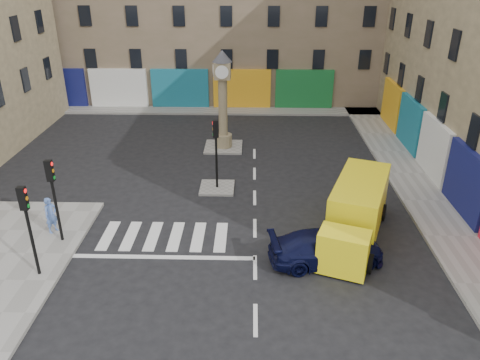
{
  "coord_description": "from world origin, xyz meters",
  "views": [
    {
      "loc": [
        -0.21,
        -14.32,
        11.07
      ],
      "look_at": [
        -0.7,
        4.89,
        2.0
      ],
      "focal_mm": 35.0,
      "sensor_mm": 36.0,
      "label": 1
    }
  ],
  "objects_px": {
    "traffic_light_island": "(216,143)",
    "traffic_light_left_far": "(53,188)",
    "clock_pillar": "(223,94)",
    "navy_sedan": "(326,248)",
    "traffic_light_left_near": "(27,217)",
    "pedestrian_blue": "(51,215)",
    "yellow_van": "(356,212)"
  },
  "relations": [
    {
      "from": "clock_pillar",
      "to": "pedestrian_blue",
      "type": "distance_m",
      "value": 13.03
    },
    {
      "from": "traffic_light_island",
      "to": "navy_sedan",
      "type": "relative_size",
      "value": 0.8
    },
    {
      "from": "navy_sedan",
      "to": "yellow_van",
      "type": "relative_size",
      "value": 0.67
    },
    {
      "from": "traffic_light_left_far",
      "to": "pedestrian_blue",
      "type": "relative_size",
      "value": 2.24
    },
    {
      "from": "traffic_light_left_far",
      "to": "yellow_van",
      "type": "relative_size",
      "value": 0.54
    },
    {
      "from": "yellow_van",
      "to": "traffic_light_island",
      "type": "bearing_deg",
      "value": 165.57
    },
    {
      "from": "traffic_light_island",
      "to": "pedestrian_blue",
      "type": "xyz_separation_m",
      "value": [
        -6.92,
        -4.74,
        -1.61
      ]
    },
    {
      "from": "clock_pillar",
      "to": "navy_sedan",
      "type": "bearing_deg",
      "value": -68.89
    },
    {
      "from": "navy_sedan",
      "to": "pedestrian_blue",
      "type": "xyz_separation_m",
      "value": [
        -11.76,
        1.81,
        0.31
      ]
    },
    {
      "from": "traffic_light_island",
      "to": "traffic_light_left_far",
      "type": "bearing_deg",
      "value": -139.4
    },
    {
      "from": "traffic_light_island",
      "to": "clock_pillar",
      "type": "relative_size",
      "value": 0.61
    },
    {
      "from": "traffic_light_left_near",
      "to": "navy_sedan",
      "type": "height_order",
      "value": "traffic_light_left_near"
    },
    {
      "from": "traffic_light_left_near",
      "to": "clock_pillar",
      "type": "xyz_separation_m",
      "value": [
        6.3,
        13.8,
        0.93
      ]
    },
    {
      "from": "clock_pillar",
      "to": "yellow_van",
      "type": "distance_m",
      "value": 12.49
    },
    {
      "from": "navy_sedan",
      "to": "traffic_light_left_far",
      "type": "bearing_deg",
      "value": 74.62
    },
    {
      "from": "yellow_van",
      "to": "traffic_light_left_near",
      "type": "bearing_deg",
      "value": -144.72
    },
    {
      "from": "traffic_light_left_near",
      "to": "traffic_light_left_far",
      "type": "height_order",
      "value": "same"
    },
    {
      "from": "traffic_light_left_far",
      "to": "traffic_light_island",
      "type": "bearing_deg",
      "value": 40.6
    },
    {
      "from": "clock_pillar",
      "to": "traffic_light_left_near",
      "type": "bearing_deg",
      "value": -114.55
    },
    {
      "from": "traffic_light_left_near",
      "to": "traffic_light_island",
      "type": "relative_size",
      "value": 1.0
    },
    {
      "from": "traffic_light_left_near",
      "to": "navy_sedan",
      "type": "distance_m",
      "value": 11.38
    },
    {
      "from": "traffic_light_left_far",
      "to": "navy_sedan",
      "type": "relative_size",
      "value": 0.8
    },
    {
      "from": "yellow_van",
      "to": "navy_sedan",
      "type": "bearing_deg",
      "value": -106.17
    },
    {
      "from": "traffic_light_left_near",
      "to": "traffic_light_island",
      "type": "height_order",
      "value": "traffic_light_left_near"
    },
    {
      "from": "navy_sedan",
      "to": "clock_pillar",
      "type": "bearing_deg",
      "value": 11.59
    },
    {
      "from": "navy_sedan",
      "to": "yellow_van",
      "type": "xyz_separation_m",
      "value": [
        1.55,
        2.07,
        0.52
      ]
    },
    {
      "from": "traffic_light_left_near",
      "to": "pedestrian_blue",
      "type": "relative_size",
      "value": 2.24
    },
    {
      "from": "yellow_van",
      "to": "pedestrian_blue",
      "type": "xyz_separation_m",
      "value": [
        -13.31,
        -0.26,
        -0.21
      ]
    },
    {
      "from": "traffic_light_island",
      "to": "clock_pillar",
      "type": "height_order",
      "value": "clock_pillar"
    },
    {
      "from": "navy_sedan",
      "to": "pedestrian_blue",
      "type": "distance_m",
      "value": 11.91
    },
    {
      "from": "traffic_light_left_near",
      "to": "clock_pillar",
      "type": "bearing_deg",
      "value": 65.45
    },
    {
      "from": "clock_pillar",
      "to": "pedestrian_blue",
      "type": "bearing_deg",
      "value": -122.84
    }
  ]
}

